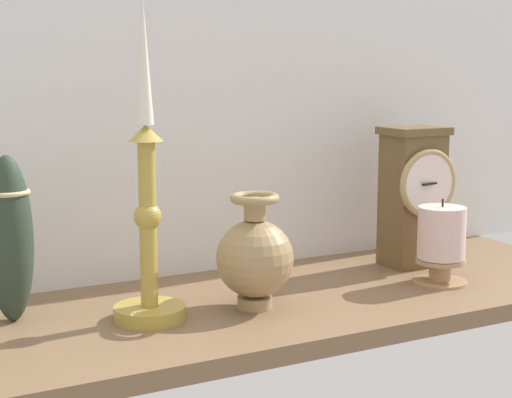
{
  "coord_description": "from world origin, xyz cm",
  "views": [
    {
      "loc": [
        -56.9,
        -94.16,
        31.63
      ],
      "look_at": [
        -6.82,
        0.0,
        14.0
      ],
      "focal_mm": 56.57,
      "sensor_mm": 36.0,
      "label": 1
    }
  ],
  "objects_px": {
    "tall_ceramic_vase": "(10,238)",
    "mantel_clock": "(414,195)",
    "brass_vase_bulbous": "(255,256)",
    "candlestick_tall_left": "(148,225)",
    "pillar_candle_front": "(441,242)"
  },
  "relations": [
    {
      "from": "tall_ceramic_vase",
      "to": "mantel_clock",
      "type": "bearing_deg",
      "value": -0.6
    },
    {
      "from": "brass_vase_bulbous",
      "to": "tall_ceramic_vase",
      "type": "height_order",
      "value": "tall_ceramic_vase"
    },
    {
      "from": "tall_ceramic_vase",
      "to": "brass_vase_bulbous",
      "type": "bearing_deg",
      "value": -17.86
    },
    {
      "from": "candlestick_tall_left",
      "to": "brass_vase_bulbous",
      "type": "bearing_deg",
      "value": -7.85
    },
    {
      "from": "mantel_clock",
      "to": "candlestick_tall_left",
      "type": "bearing_deg",
      "value": -171.75
    },
    {
      "from": "candlestick_tall_left",
      "to": "brass_vase_bulbous",
      "type": "xyz_separation_m",
      "value": [
        0.14,
        -0.02,
        -0.05
      ]
    },
    {
      "from": "mantel_clock",
      "to": "candlestick_tall_left",
      "type": "xyz_separation_m",
      "value": [
        -0.47,
        -0.07,
        0.01
      ]
    },
    {
      "from": "candlestick_tall_left",
      "to": "pillar_candle_front",
      "type": "xyz_separation_m",
      "value": [
        0.44,
        -0.04,
        -0.06
      ]
    },
    {
      "from": "mantel_clock",
      "to": "candlestick_tall_left",
      "type": "distance_m",
      "value": 0.48
    },
    {
      "from": "candlestick_tall_left",
      "to": "pillar_candle_front",
      "type": "bearing_deg",
      "value": -4.76
    },
    {
      "from": "mantel_clock",
      "to": "pillar_candle_front",
      "type": "xyz_separation_m",
      "value": [
        -0.03,
        -0.11,
        -0.05
      ]
    },
    {
      "from": "mantel_clock",
      "to": "candlestick_tall_left",
      "type": "height_order",
      "value": "candlestick_tall_left"
    },
    {
      "from": "brass_vase_bulbous",
      "to": "pillar_candle_front",
      "type": "relative_size",
      "value": 1.22
    },
    {
      "from": "candlestick_tall_left",
      "to": "brass_vase_bulbous",
      "type": "distance_m",
      "value": 0.15
    },
    {
      "from": "mantel_clock",
      "to": "brass_vase_bulbous",
      "type": "height_order",
      "value": "mantel_clock"
    }
  ]
}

